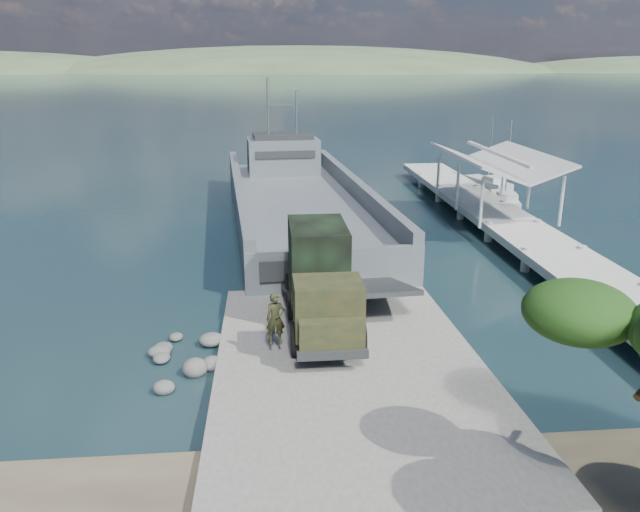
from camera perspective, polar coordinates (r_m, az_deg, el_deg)
The scene contains 10 objects.
ground at distance 24.89m, azimuth 2.40°, elevation -9.63°, with size 1400.00×1400.00×0.00m, color #173238.
boat_ramp at distance 23.89m, azimuth 2.72°, elevation -10.19°, with size 10.00×18.00×0.50m, color slate.
shoreline_rocks at distance 25.36m, azimuth -11.98°, elevation -9.49°, with size 3.20×5.60×0.90m, color #4D4C4A, non-canonical shape.
distant_headlands at distance 584.45m, azimuth 0.12°, elevation 16.47°, with size 1000.00×240.00×48.00m, color #3C5132, non-canonical shape.
pier at distance 44.81m, azimuth 15.99°, elevation 4.30°, with size 6.40×44.00×6.10m.
landing_craft at distance 45.70m, azimuth -2.00°, elevation 4.29°, with size 11.30×36.40×10.67m.
military_truck at distance 26.38m, azimuth 0.08°, elevation -2.13°, with size 2.84×8.59×3.97m.
soldier at distance 24.13m, azimuth -4.07°, elevation -6.59°, with size 0.74×0.49×2.03m, color black.
sailboat_near at distance 52.90m, azimuth 16.54°, elevation 4.85°, with size 2.85×5.95×6.97m.
sailboat_far at distance 60.15m, azimuth 15.18°, elevation 6.42°, with size 2.98×5.81×6.80m.
Camera 1 is at (-2.99, -21.93, 11.38)m, focal length 35.00 mm.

